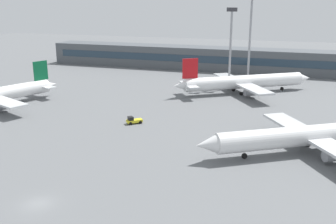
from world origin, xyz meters
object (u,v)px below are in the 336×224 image
(airplane_near, at_px, (307,136))
(baggage_tug_yellow, at_px, (133,120))
(airplane_far, at_px, (245,82))
(floodlight_tower_west, at_px, (231,42))
(floodlight_tower_east, at_px, (250,34))

(airplane_near, xyz_separation_m, baggage_tug_yellow, (-37.50, 5.94, -2.47))
(airplane_far, bearing_deg, floodlight_tower_west, 133.92)
(baggage_tug_yellow, xyz_separation_m, floodlight_tower_west, (13.97, 45.35, 13.76))
(airplane_far, xyz_separation_m, floodlight_tower_east, (-0.53, 10.77, 13.37))
(baggage_tug_yellow, relative_size, floodlight_tower_west, 0.15)
(airplane_near, relative_size, baggage_tug_yellow, 10.41)
(baggage_tug_yellow, bearing_deg, floodlight_tower_west, 72.88)
(baggage_tug_yellow, height_order, floodlight_tower_east, floodlight_tower_east)
(floodlight_tower_west, height_order, floodlight_tower_east, floodlight_tower_east)
(airplane_near, xyz_separation_m, airplane_far, (-17.65, 45.17, 0.15))
(floodlight_tower_west, distance_m, floodlight_tower_east, 7.44)
(airplane_far, relative_size, floodlight_tower_west, 1.57)
(airplane_near, bearing_deg, baggage_tug_yellow, 171.00)
(floodlight_tower_east, bearing_deg, floodlight_tower_west, -138.97)
(airplane_far, height_order, floodlight_tower_east, floodlight_tower_east)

